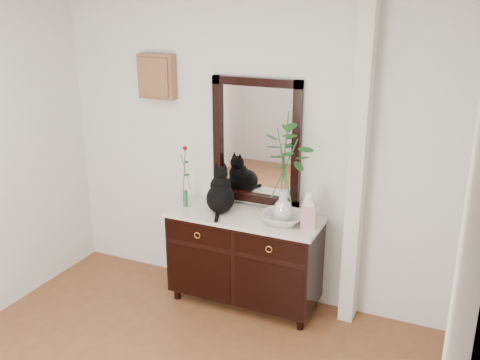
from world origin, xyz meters
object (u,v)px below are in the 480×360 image
at_px(lotus_bowl, 283,218).
at_px(ginger_jar, 309,209).
at_px(sideboard, 245,255).
at_px(cat, 220,190).

distance_m(lotus_bowl, ginger_jar, 0.25).
bearing_deg(ginger_jar, sideboard, 177.77).
bearing_deg(sideboard, cat, 179.67).
xyz_separation_m(cat, ginger_jar, (0.80, -0.02, -0.04)).
height_order(lotus_bowl, ginger_jar, ginger_jar).
distance_m(sideboard, ginger_jar, 0.78).
xyz_separation_m(lotus_bowl, ginger_jar, (0.22, -0.00, 0.11)).
bearing_deg(ginger_jar, lotus_bowl, 179.77).
bearing_deg(ginger_jar, cat, 178.32).
bearing_deg(cat, lotus_bowl, -24.98).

